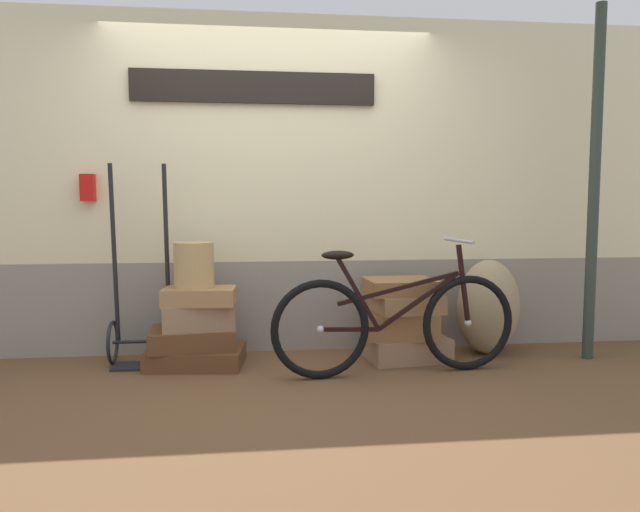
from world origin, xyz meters
name	(u,v)px	position (x,y,z in m)	size (l,w,h in m)	color
ground	(276,383)	(0.00, 0.00, -0.03)	(8.79, 5.20, 0.06)	brown
station_building	(271,186)	(0.01, 0.85, 1.31)	(6.79, 0.74, 2.61)	gray
suitcase_0	(196,357)	(-0.56, 0.39, 0.06)	(0.67, 0.46, 0.13)	brown
suitcase_1	(193,338)	(-0.58, 0.40, 0.20)	(0.61, 0.43, 0.14)	brown
suitcase_2	(198,316)	(-0.53, 0.39, 0.36)	(0.50, 0.32, 0.18)	#937051
suitcase_3	(200,296)	(-0.52, 0.36, 0.51)	(0.50, 0.32, 0.12)	#9E754C
suitcase_4	(405,347)	(1.00, 0.40, 0.09)	(0.58, 0.47, 0.17)	#937051
suitcase_5	(400,324)	(0.94, 0.37, 0.27)	(0.52, 0.41, 0.20)	olive
suitcase_6	(406,303)	(0.99, 0.36, 0.43)	(0.47, 0.43, 0.13)	#9E754C
suitcase_7	(400,286)	(0.94, 0.37, 0.56)	(0.50, 0.42, 0.11)	olive
wicker_basket	(194,265)	(-0.56, 0.38, 0.73)	(0.28, 0.28, 0.32)	tan
luggage_trolley	(142,321)	(-0.95, 0.49, 0.32)	(0.46, 0.38, 1.45)	black
burlap_sack	(488,307)	(1.67, 0.47, 0.37)	(0.48, 0.41, 0.74)	#9E8966
bicycle	(395,323)	(0.82, 0.01, 0.36)	(1.73, 0.46, 0.93)	black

